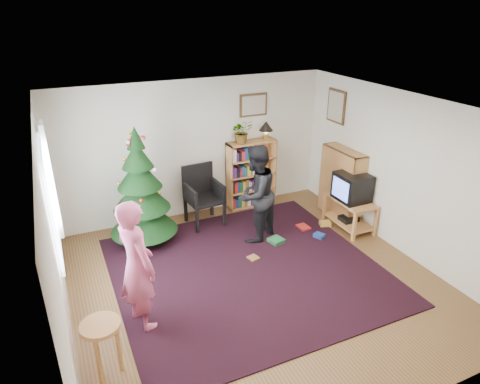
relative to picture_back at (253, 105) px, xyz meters
name	(u,v)px	position (x,y,z in m)	size (l,w,h in m)	color
floor	(256,281)	(-1.15, -2.48, -1.95)	(5.00, 5.00, 0.00)	brown
ceiling	(259,110)	(-1.15, -2.48, 0.55)	(5.00, 5.00, 0.00)	white
wall_back	(195,149)	(-1.15, 0.02, -0.70)	(5.00, 0.02, 2.50)	silver
wall_front	(390,320)	(-1.15, -4.97, -0.70)	(5.00, 0.02, 2.50)	silver
wall_left	(54,244)	(-3.65, -2.48, -0.70)	(0.02, 5.00, 2.50)	silver
wall_right	(402,174)	(1.35, -2.48, -0.70)	(0.02, 5.00, 2.50)	silver
rug	(247,270)	(-1.15, -2.17, -1.94)	(3.80, 3.60, 0.02)	black
window_pane	(51,201)	(-3.62, -1.88, -0.45)	(0.04, 1.20, 1.40)	silver
curtain	(51,181)	(-3.58, -1.18, -0.45)	(0.06, 0.35, 1.60)	silver
picture_back	(253,105)	(0.00, 0.00, 0.00)	(0.55, 0.03, 0.42)	#4C3319
picture_right	(336,106)	(1.33, -0.73, 0.00)	(0.03, 0.50, 0.60)	#4C3319
christmas_tree	(141,196)	(-2.33, -0.69, -1.12)	(1.10, 1.10, 1.99)	#3F2816
bookshelf_back	(251,173)	(-0.10, -0.14, -1.29)	(0.95, 0.30, 1.30)	#C28445
bookshelf_right	(341,183)	(1.19, -1.26, -1.29)	(0.30, 0.95, 1.30)	#C28445
tv_stand	(350,211)	(1.07, -1.71, -1.62)	(0.51, 0.91, 0.55)	#C28445
crt_tv	(352,187)	(1.07, -1.71, -1.16)	(0.50, 0.54, 0.47)	black
armchair	(202,192)	(-1.20, -0.41, -1.37)	(0.63, 0.63, 1.07)	black
stool	(102,336)	(-3.35, -3.32, -1.42)	(0.41, 0.41, 0.69)	#C28445
person_standing	(137,266)	(-2.82, -2.66, -1.11)	(0.62, 0.40, 1.69)	#C9507C
person_by_chair	(256,194)	(-0.62, -1.37, -1.12)	(0.80, 0.63, 1.65)	black
potted_plant	(242,132)	(-0.30, -0.14, -0.43)	(0.39, 0.34, 0.43)	gray
table_lamp	(266,127)	(0.20, -0.14, -0.41)	(0.27, 0.27, 0.35)	#A57F33
floor_clutter	(296,237)	(0.02, -1.67, -1.91)	(1.85, 0.72, 0.08)	#A51E19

